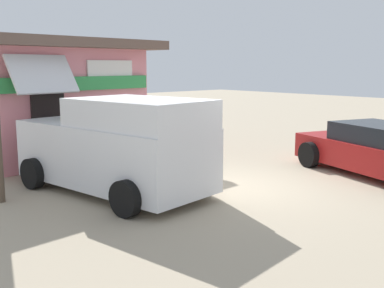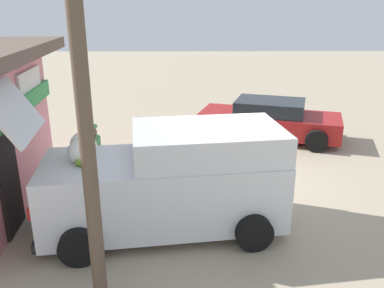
{
  "view_description": "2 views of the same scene",
  "coord_description": "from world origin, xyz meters",
  "px_view_note": "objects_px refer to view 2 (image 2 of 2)",
  "views": [
    {
      "loc": [
        -7.22,
        -7.0,
        2.61
      ],
      "look_at": [
        0.2,
        1.34,
        0.74
      ],
      "focal_mm": 43.82,
      "sensor_mm": 36.0,
      "label": 1
    },
    {
      "loc": [
        -8.83,
        0.76,
        4.04
      ],
      "look_at": [
        0.67,
        0.69,
        0.74
      ],
      "focal_mm": 37.03,
      "sensor_mm": 36.0,
      "label": 2
    }
  ],
  "objects_px": {
    "delivery_van": "(170,179)",
    "vendor_standing": "(94,155)",
    "paint_bucket": "(109,173)",
    "parked_sedan": "(269,120)",
    "customer_bending": "(100,190)"
  },
  "relations": [
    {
      "from": "delivery_van",
      "to": "vendor_standing",
      "type": "distance_m",
      "value": 2.29
    },
    {
      "from": "parked_sedan",
      "to": "vendor_standing",
      "type": "distance_m",
      "value": 6.18
    },
    {
      "from": "delivery_van",
      "to": "parked_sedan",
      "type": "xyz_separation_m",
      "value": [
        5.49,
        -2.93,
        -0.4
      ]
    },
    {
      "from": "delivery_van",
      "to": "vendor_standing",
      "type": "relative_size",
      "value": 3.18
    },
    {
      "from": "vendor_standing",
      "to": "paint_bucket",
      "type": "relative_size",
      "value": 3.97
    },
    {
      "from": "delivery_van",
      "to": "parked_sedan",
      "type": "distance_m",
      "value": 6.24
    },
    {
      "from": "vendor_standing",
      "to": "customer_bending",
      "type": "bearing_deg",
      "value": -163.55
    },
    {
      "from": "parked_sedan",
      "to": "vendor_standing",
      "type": "height_order",
      "value": "vendor_standing"
    },
    {
      "from": "vendor_standing",
      "to": "paint_bucket",
      "type": "bearing_deg",
      "value": -13.01
    },
    {
      "from": "customer_bending",
      "to": "paint_bucket",
      "type": "relative_size",
      "value": 3.27
    },
    {
      "from": "delivery_van",
      "to": "paint_bucket",
      "type": "xyz_separation_m",
      "value": [
        2.14,
        1.6,
        -0.79
      ]
    },
    {
      "from": "delivery_van",
      "to": "vendor_standing",
      "type": "bearing_deg",
      "value": 50.07
    },
    {
      "from": "parked_sedan",
      "to": "vendor_standing",
      "type": "bearing_deg",
      "value": 130.66
    },
    {
      "from": "parked_sedan",
      "to": "customer_bending",
      "type": "relative_size",
      "value": 3.54
    },
    {
      "from": "paint_bucket",
      "to": "vendor_standing",
      "type": "bearing_deg",
      "value": 166.99
    }
  ]
}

